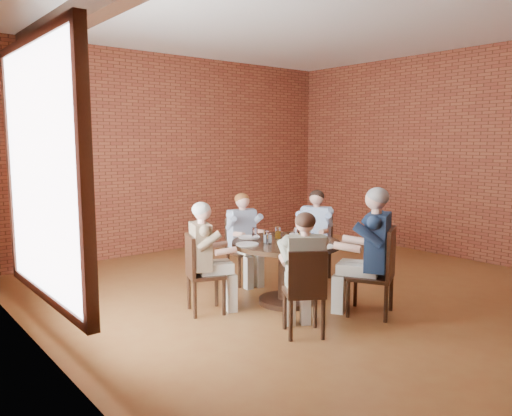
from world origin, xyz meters
TOP-DOWN VIEW (x-y plane):
  - floor at (0.00, 0.00)m, footprint 7.00×7.00m
  - ceiling at (0.00, 0.00)m, footprint 7.00×7.00m
  - wall_back at (0.00, 3.50)m, footprint 7.00×0.00m
  - wall_left at (-3.25, 0.00)m, footprint 0.00×7.00m
  - wall_right at (3.25, 0.00)m, footprint 0.00×7.00m
  - window at (-3.18, 0.40)m, footprint 0.10×2.16m
  - dining_table at (-0.59, 0.00)m, footprint 1.28×1.28m
  - chair_a at (0.48, 0.53)m, footprint 0.52×0.52m
  - diner_a at (0.42, 0.50)m, footprint 0.74×0.69m
  - chair_b at (-0.45, 1.06)m, footprint 0.42×0.42m
  - diner_b at (-0.46, 0.99)m, footprint 0.54×0.63m
  - chair_c at (-1.57, 0.36)m, footprint 0.50×0.50m
  - diner_c at (-1.50, 0.33)m, footprint 0.72×0.65m
  - chair_d at (-1.15, -0.89)m, footprint 0.52×0.52m
  - diner_d at (-1.11, -0.83)m, footprint 0.70×0.74m
  - chair_e at (-0.07, -0.96)m, footprint 0.63×0.63m
  - diner_e at (-0.11, -0.87)m, footprint 0.85×0.90m
  - plate_a at (-0.18, 0.19)m, footprint 0.26×0.26m
  - plate_b at (-0.78, 0.45)m, footprint 0.26×0.26m
  - plate_c at (-1.07, 0.13)m, footprint 0.26×0.26m
  - plate_d at (-0.48, -0.49)m, footprint 0.26×0.26m
  - glass_a at (-0.36, 0.05)m, footprint 0.07×0.07m
  - glass_b at (-0.54, 0.20)m, footprint 0.07×0.07m
  - glass_c at (-0.79, 0.33)m, footprint 0.07×0.07m
  - glass_d at (-0.81, 0.10)m, footprint 0.07×0.07m
  - glass_e at (-0.86, -0.00)m, footprint 0.07×0.07m
  - glass_f at (-0.84, -0.32)m, footprint 0.07×0.07m
  - glass_g at (-0.50, -0.17)m, footprint 0.07×0.07m
  - glass_h at (-0.35, -0.12)m, footprint 0.07×0.07m
  - smartphone at (-0.35, -0.47)m, footprint 0.09×0.13m

SIDE VIEW (x-z plane):
  - floor at x=0.00m, z-range 0.00..0.00m
  - chair_b at x=-0.45m, z-range 0.04..0.92m
  - chair_d at x=-1.15m, z-range 0.04..0.93m
  - chair_c at x=-1.57m, z-range 0.04..0.93m
  - chair_a at x=0.48m, z-range 0.04..0.93m
  - chair_e at x=-0.07m, z-range 0.04..1.02m
  - dining_table at x=-0.59m, z-range 0.15..0.90m
  - diner_b at x=-0.46m, z-range 0.00..1.23m
  - diner_d at x=-1.11m, z-range 0.00..1.23m
  - diner_c at x=-1.50m, z-range 0.00..1.25m
  - diner_a at x=0.42m, z-range 0.00..1.25m
  - diner_e at x=-0.11m, z-range 0.00..1.42m
  - smartphone at x=-0.35m, z-range 0.75..0.76m
  - plate_a at x=-0.18m, z-range 0.75..0.76m
  - plate_b at x=-0.78m, z-range 0.75..0.76m
  - plate_c at x=-1.07m, z-range 0.75..0.76m
  - plate_d at x=-0.48m, z-range 0.75..0.76m
  - glass_a at x=-0.36m, z-range 0.75..0.89m
  - glass_b at x=-0.54m, z-range 0.75..0.89m
  - glass_c at x=-0.79m, z-range 0.75..0.89m
  - glass_d at x=-0.81m, z-range 0.75..0.89m
  - glass_e at x=-0.86m, z-range 0.75..0.89m
  - glass_f at x=-0.84m, z-range 0.75..0.89m
  - glass_g at x=-0.50m, z-range 0.75..0.89m
  - glass_h at x=-0.35m, z-range 0.75..0.89m
  - window at x=-3.18m, z-range 0.47..2.83m
  - wall_back at x=0.00m, z-range -1.80..5.20m
  - wall_left at x=-3.25m, z-range -1.80..5.20m
  - wall_right at x=3.25m, z-range -1.80..5.20m
  - ceiling at x=0.00m, z-range 3.40..3.40m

